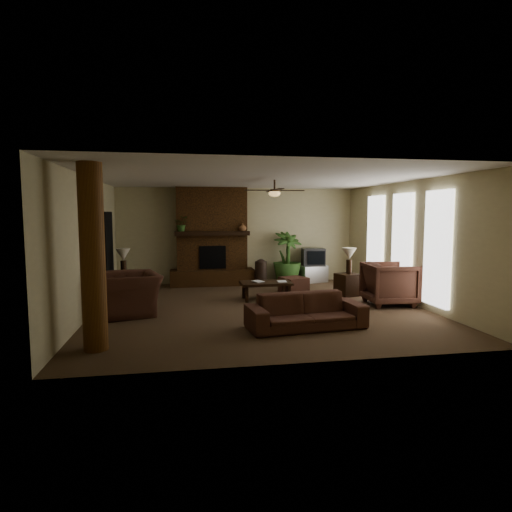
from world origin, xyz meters
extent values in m
plane|color=brown|center=(0.00, 0.00, 0.00)|extent=(7.00, 7.00, 0.00)
plane|color=silver|center=(0.00, 0.00, 2.80)|extent=(7.00, 7.00, 0.00)
plane|color=#C7BD90|center=(0.00, 3.50, 1.40)|extent=(7.00, 0.00, 7.00)
plane|color=#C7BD90|center=(0.00, -3.50, 1.40)|extent=(7.00, 0.00, 7.00)
plane|color=#C7BD90|center=(-3.50, 0.00, 1.40)|extent=(0.00, 7.00, 7.00)
plane|color=#C7BD90|center=(3.50, 0.00, 1.40)|extent=(0.00, 7.00, 7.00)
cube|color=#573317|center=(-0.80, 3.25, 1.40)|extent=(2.00, 0.50, 2.80)
cube|color=#573317|center=(-0.80, 3.15, 0.23)|extent=(2.40, 0.70, 0.45)
cube|color=black|center=(-0.80, 2.99, 0.82)|extent=(0.75, 0.04, 0.65)
cube|color=black|center=(-0.80, 2.97, 1.50)|extent=(2.10, 0.28, 0.12)
cube|color=white|center=(3.45, 1.60, 1.35)|extent=(0.08, 0.85, 2.35)
cube|color=white|center=(3.45, 0.20, 1.35)|extent=(0.08, 0.85, 2.35)
cube|color=white|center=(3.45, -1.20, 1.35)|extent=(0.08, 0.85, 2.35)
cylinder|color=brown|center=(-2.95, -2.40, 1.40)|extent=(0.36, 0.36, 2.80)
cube|color=black|center=(-3.44, 1.80, 1.05)|extent=(0.10, 1.00, 2.10)
cylinder|color=#2F1F15|center=(0.40, 0.30, 2.68)|extent=(0.04, 0.04, 0.24)
cylinder|color=#2F1F15|center=(0.40, 0.30, 2.56)|extent=(0.20, 0.20, 0.06)
ellipsoid|color=#F2BF72|center=(0.40, 0.30, 2.50)|extent=(0.26, 0.26, 0.14)
cube|color=black|center=(0.80, 0.30, 2.57)|extent=(0.55, 0.12, 0.01)
cube|color=black|center=(0.00, 0.30, 2.57)|extent=(0.55, 0.12, 0.01)
cube|color=black|center=(0.40, 0.70, 2.57)|extent=(0.12, 0.55, 0.01)
cube|color=black|center=(0.40, -0.10, 2.57)|extent=(0.12, 0.55, 0.01)
imported|color=#4D2D21|center=(0.53, -1.77, 0.41)|extent=(2.16, 0.84, 0.82)
imported|color=#4D2D21|center=(-2.72, -0.08, 0.56)|extent=(1.17, 1.47, 1.13)
imported|color=#4D2D21|center=(2.95, -0.21, 0.53)|extent=(1.03, 1.09, 1.06)
cube|color=black|center=(0.31, 0.83, 0.40)|extent=(1.20, 0.70, 0.06)
cube|color=black|center=(-0.19, 0.58, 0.18)|extent=(0.07, 0.07, 0.37)
cube|color=black|center=(0.81, 0.58, 0.18)|extent=(0.07, 0.07, 0.37)
cube|color=black|center=(-0.19, 1.08, 0.18)|extent=(0.07, 0.07, 0.37)
cube|color=black|center=(0.81, 1.08, 0.18)|extent=(0.07, 0.07, 0.37)
cube|color=#4D2D21|center=(1.21, 1.60, 0.20)|extent=(0.77, 0.77, 0.40)
cube|color=silver|center=(2.19, 3.15, 0.25)|extent=(0.96, 0.74, 0.50)
cube|color=#373739|center=(2.23, 3.15, 0.76)|extent=(0.71, 0.58, 0.52)
cube|color=black|center=(2.23, 2.88, 0.76)|extent=(0.52, 0.09, 0.40)
cylinder|color=#2F211A|center=(0.56, 2.77, 0.35)|extent=(0.34, 0.34, 0.70)
sphere|color=#2F211A|center=(0.56, 2.77, 0.60)|extent=(0.34, 0.34, 0.34)
imported|color=#345A24|center=(1.38, 3.03, 0.43)|extent=(1.30, 1.72, 0.85)
cube|color=black|center=(-3.14, 1.76, 0.28)|extent=(0.61, 0.61, 0.55)
cylinder|color=#2F1F15|center=(-3.08, 1.80, 0.73)|extent=(0.17, 0.17, 0.35)
cone|color=white|center=(-3.08, 1.80, 1.05)|extent=(0.44, 0.44, 0.30)
cube|color=black|center=(2.45, 1.00, 0.28)|extent=(0.62, 0.62, 0.55)
cylinder|color=#2F1F15|center=(2.49, 1.03, 0.73)|extent=(0.17, 0.17, 0.35)
cone|color=white|center=(2.49, 1.03, 1.05)|extent=(0.44, 0.44, 0.30)
imported|color=#345A24|center=(-1.65, 3.00, 1.72)|extent=(0.38, 0.42, 0.33)
imported|color=#915E3A|center=(0.06, 2.96, 1.67)|extent=(0.24, 0.25, 0.22)
imported|color=#999999|center=(0.02, 0.79, 0.57)|extent=(0.21, 0.11, 0.29)
imported|color=#999999|center=(0.58, 0.74, 0.58)|extent=(0.21, 0.04, 0.29)
camera|label=1|loc=(-1.63, -8.94, 2.05)|focal=29.60mm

